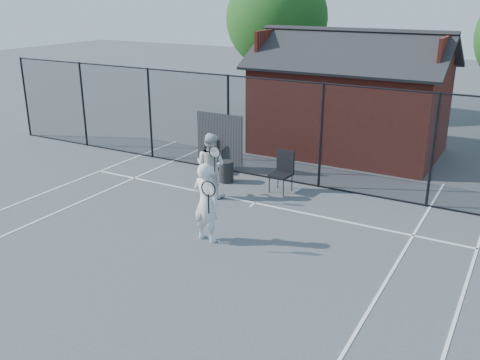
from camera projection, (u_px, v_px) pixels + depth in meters
The scene contains 10 objects.
ground at pixel (192, 248), 11.72m from camera, with size 80.00×80.00×0.00m, color #454A4E.
court_lines at pixel (154, 274), 10.63m from camera, with size 11.02×18.00×0.01m.
fence at pixel (279, 133), 15.49m from camera, with size 22.04×3.00×3.00m.
clubhouse at pixel (350, 106), 18.35m from camera, with size 6.50×4.36×4.19m.
tree_left at pixel (277, 19), 23.50m from camera, with size 4.48×4.48×6.44m.
player_front at pixel (206, 202), 11.77m from camera, with size 0.84×0.64×1.82m.
player_back at pixel (211, 165), 14.43m from camera, with size 0.96×0.71×1.77m.
chair_left at pixel (210, 158), 16.46m from camera, with size 0.46×0.48×0.96m, color black.
chair_right at pixel (281, 173), 14.80m from camera, with size 0.55×0.57×1.14m, color black.
waste_bin at pixel (226, 171), 15.70m from camera, with size 0.43×0.43×0.63m, color black.
Camera 1 is at (6.10, -8.68, 5.30)m, focal length 40.00 mm.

